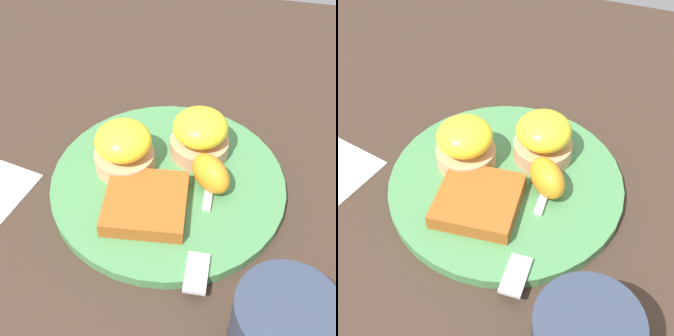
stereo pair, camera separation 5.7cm
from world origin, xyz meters
TOP-DOWN VIEW (x-y plane):
  - ground_plane at (0.00, 0.00)m, footprint 1.10×1.10m
  - plate at (0.00, 0.00)m, footprint 0.29×0.29m
  - sandwich_benedict_left at (-0.06, 0.03)m, footprint 0.08×0.08m
  - sandwich_benedict_right at (-0.01, -0.06)m, footprint 0.08×0.08m
  - hashbrown_patty at (0.05, -0.02)m, footprint 0.10×0.10m
  - orange_wedge at (-0.00, 0.05)m, footprint 0.07×0.07m
  - fork at (0.05, 0.06)m, footprint 0.23×0.03m

SIDE VIEW (x-z plane):
  - ground_plane at x=0.00m, z-range 0.00..0.00m
  - plate at x=0.00m, z-range 0.00..0.01m
  - fork at x=0.05m, z-range 0.01..0.02m
  - hashbrown_patty at x=0.05m, z-range 0.01..0.03m
  - orange_wedge at x=0.00m, z-range 0.01..0.06m
  - sandwich_benedict_left at x=-0.06m, z-range 0.01..0.08m
  - sandwich_benedict_right at x=-0.01m, z-range 0.01..0.08m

